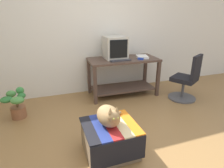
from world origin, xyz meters
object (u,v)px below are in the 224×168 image
object	(u,v)px
tv_monitor	(115,48)
stapler	(141,59)
office_chair	(187,81)
keyboard	(120,60)
ottoman_with_blanket	(110,139)
desk	(123,70)
cat	(109,116)
potted_plant	(17,104)
book	(142,57)

from	to	relation	value
tv_monitor	stapler	world-z (taller)	tv_monitor
tv_monitor	office_chair	bearing A→B (deg)	-28.68
keyboard	ottoman_with_blanket	distance (m)	1.72
desk	tv_monitor	world-z (taller)	tv_monitor
ottoman_with_blanket	cat	size ratio (longest dim) A/B	1.52
keyboard	potted_plant	size ratio (longest dim) A/B	0.83
ottoman_with_blanket	potted_plant	size ratio (longest dim) A/B	1.28
office_chair	stapler	bearing A→B (deg)	-59.52
keyboard	stapler	bearing A→B (deg)	-11.87
ottoman_with_blanket	office_chair	distance (m)	2.11
desk	book	xyz separation A→B (m)	(0.38, -0.06, 0.26)
stapler	tv_monitor	bearing A→B (deg)	102.33
potted_plant	desk	bearing A→B (deg)	9.71
ottoman_with_blanket	office_chair	bearing A→B (deg)	27.03
tv_monitor	office_chair	xyz separation A→B (m)	(1.20, -0.71, -0.57)
office_chair	stapler	xyz separation A→B (m)	(-0.78, 0.44, 0.39)
desk	office_chair	xyz separation A→B (m)	(1.05, -0.64, -0.13)
potted_plant	office_chair	world-z (taller)	office_chair
keyboard	cat	xyz separation A→B (m)	(-0.71, -1.45, -0.26)
cat	office_chair	bearing A→B (deg)	21.55
book	office_chair	bearing A→B (deg)	-25.11
cat	potted_plant	world-z (taller)	cat
desk	keyboard	world-z (taller)	keyboard
book	cat	size ratio (longest dim) A/B	0.66
book	stapler	size ratio (longest dim) A/B	2.44
ottoman_with_blanket	desk	bearing A→B (deg)	62.77
tv_monitor	book	size ratio (longest dim) A/B	1.65
ottoman_with_blanket	potted_plant	bearing A→B (deg)	131.76
keyboard	book	world-z (taller)	book
desk	tv_monitor	size ratio (longest dim) A/B	3.13
book	ottoman_with_blanket	size ratio (longest dim) A/B	0.43
keyboard	stapler	world-z (taller)	stapler
keyboard	stapler	xyz separation A→B (m)	(0.40, -0.06, 0.01)
tv_monitor	office_chair	distance (m)	1.51
book	potted_plant	bearing A→B (deg)	-157.73
desk	stapler	xyz separation A→B (m)	(0.27, -0.20, 0.26)
tv_monitor	office_chair	world-z (taller)	tv_monitor
tv_monitor	stapler	bearing A→B (deg)	-31.20
tv_monitor	book	bearing A→B (deg)	-12.02
ottoman_with_blanket	cat	distance (m)	0.31
keyboard	ottoman_with_blanket	bearing A→B (deg)	-118.48
keyboard	book	distance (m)	0.51
keyboard	book	xyz separation A→B (m)	(0.50, 0.08, 0.01)
desk	cat	size ratio (longest dim) A/B	3.39
keyboard	ottoman_with_blanket	xyz separation A→B (m)	(-0.70, -1.46, -0.57)
office_chair	ottoman_with_blanket	bearing A→B (deg)	-3.22
tv_monitor	cat	size ratio (longest dim) A/B	1.08
potted_plant	stapler	xyz separation A→B (m)	(2.22, 0.13, 0.54)
desk	office_chair	distance (m)	1.24
stapler	potted_plant	bearing A→B (deg)	138.86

